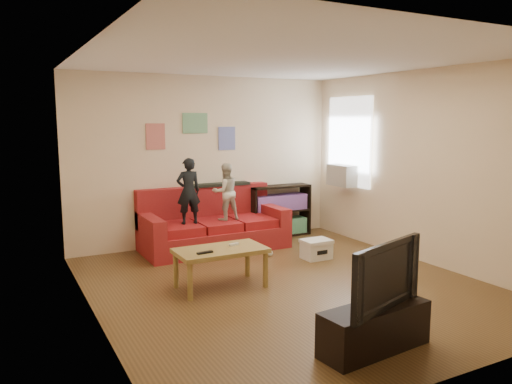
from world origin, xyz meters
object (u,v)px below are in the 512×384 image
child_b (225,192)px  file_box (316,249)px  tv_stand (375,328)px  child_a (188,191)px  coffee_table (221,254)px  television (377,274)px  sofa (213,227)px  bookshelf (279,213)px

child_b → file_box: bearing=130.4°
tv_stand → child_a: bearing=89.3°
coffee_table → television: (0.52, -2.15, 0.28)m
child_a → tv_stand: (0.32, -3.74, -0.76)m
child_a → coffee_table: 1.70m
sofa → bookshelf: sofa is taller
sofa → tv_stand: size_ratio=2.10×
child_b → tv_stand: size_ratio=0.83×
sofa → child_a: 0.80m
child_b → bookshelf: size_ratio=0.79×
child_b → television: bearing=85.5°
bookshelf → television: bearing=-109.6°
child_a → coffee_table: (-0.19, -1.60, -0.55)m
child_a → bookshelf: child_a is taller
child_b → bookshelf: bearing=-161.8°
child_b → tv_stand: 3.82m
coffee_table → bookshelf: size_ratio=0.97×
child_b → file_box: size_ratio=2.13×
television → tv_stand: bearing=0.0°
sofa → coffee_table: sofa is taller
tv_stand → television: (0.00, 0.00, 0.49)m
bookshelf → tv_stand: (-1.48, -4.14, -0.20)m
sofa → tv_stand: 3.92m
child_b → tv_stand: bearing=85.5°
coffee_table → tv_stand: (0.52, -2.15, -0.21)m
child_a → tv_stand: size_ratio=0.93×
child_a → tv_stand: 3.83m
bookshelf → tv_stand: size_ratio=1.04×
sofa → coffee_table: size_ratio=2.08×
coffee_table → bookshelf: bearing=45.0°
file_box → tv_stand: 2.91m
bookshelf → television: 4.41m
child_b → television: (-0.28, -3.74, -0.21)m
sofa → coffee_table: 1.89m
coffee_table → television: 2.23m
coffee_table → television: size_ratio=1.05×
child_b → coffee_table: child_b is taller
television → child_a: bearing=76.9°
bookshelf → tv_stand: 4.40m
sofa → coffee_table: bearing=-110.0°
file_box → tv_stand: size_ratio=0.39×
child_b → coffee_table: bearing=63.3°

